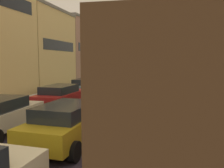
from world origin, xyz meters
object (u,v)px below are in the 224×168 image
object	(u,v)px
coupe_centre_lane_fourth	(127,88)
sedan_centre_lane_second	(68,122)
sedan_left_lane_fourth	(86,87)
wagon_right_lane_far	(171,90)
sedan_right_lane_behind_truck	(167,101)
bus_mid_queue_primary	(170,62)
hatchback_centre_lane_third	(111,98)
removalist_box_truck	(179,105)
sedan_left_lane_third	(61,96)

from	to	relation	value
coupe_centre_lane_fourth	sedan_centre_lane_second	bearing A→B (deg)	-179.98
sedan_left_lane_fourth	wagon_right_lane_far	size ratio (longest dim) A/B	0.99
sedan_centre_lane_second	sedan_left_lane_fourth	bearing A→B (deg)	19.81
sedan_right_lane_behind_truck	wagon_right_lane_far	xyz separation A→B (m)	(0.17, 5.28, 0.00)
wagon_right_lane_far	bus_mid_queue_primary	distance (m)	9.79
hatchback_centre_lane_third	sedan_left_lane_fourth	distance (m)	6.44
hatchback_centre_lane_third	bus_mid_queue_primary	distance (m)	15.04
wagon_right_lane_far	removalist_box_truck	bearing A→B (deg)	177.22
sedan_centre_lane_second	sedan_right_lane_behind_truck	xyz separation A→B (m)	(3.46, 5.33, 0.00)
sedan_left_lane_third	wagon_right_lane_far	xyz separation A→B (m)	(6.77, 4.96, 0.00)
sedan_left_lane_fourth	bus_mid_queue_primary	world-z (taller)	bus_mid_queue_primary
coupe_centre_lane_fourth	sedan_left_lane_fourth	size ratio (longest dim) A/B	0.99
wagon_right_lane_far	bus_mid_queue_primary	xyz separation A→B (m)	(-0.10, 9.58, 2.03)
sedan_centre_lane_second	removalist_box_truck	bearing A→B (deg)	-114.61
sedan_centre_lane_second	sedan_right_lane_behind_truck	world-z (taller)	same
sedan_left_lane_fourth	sedan_centre_lane_second	bearing A→B (deg)	-164.24
hatchback_centre_lane_third	wagon_right_lane_far	world-z (taller)	same
sedan_left_lane_third	bus_mid_queue_primary	bearing A→B (deg)	-22.91
hatchback_centre_lane_third	sedan_right_lane_behind_truck	world-z (taller)	same
sedan_left_lane_third	bus_mid_queue_primary	xyz separation A→B (m)	(6.67, 14.54, 2.03)
sedan_centre_lane_second	wagon_right_lane_far	distance (m)	11.21
hatchback_centre_lane_third	sedan_left_lane_third	world-z (taller)	same
sedan_left_lane_third	coupe_centre_lane_fourth	distance (m)	6.27
hatchback_centre_lane_third	sedan_right_lane_behind_truck	xyz separation A→B (m)	(3.33, -0.35, 0.00)
sedan_left_lane_third	bus_mid_queue_primary	world-z (taller)	bus_mid_queue_primary
removalist_box_truck	hatchback_centre_lane_third	size ratio (longest dim) A/B	1.79
sedan_centre_lane_second	coupe_centre_lane_fourth	size ratio (longest dim) A/B	1.01
removalist_box_truck	wagon_right_lane_far	world-z (taller)	removalist_box_truck
removalist_box_truck	hatchback_centre_lane_third	xyz separation A→B (m)	(-3.67, 7.61, -1.18)
sedan_left_lane_third	sedan_centre_lane_second	bearing A→B (deg)	-149.11
sedan_left_lane_third	wagon_right_lane_far	size ratio (longest dim) A/B	0.99
sedan_centre_lane_second	sedan_left_lane_third	xyz separation A→B (m)	(-3.15, 5.64, 0.00)
sedan_centre_lane_second	coupe_centre_lane_fourth	distance (m)	10.98
removalist_box_truck	sedan_left_lane_fourth	distance (m)	14.90
coupe_centre_lane_fourth	wagon_right_lane_far	size ratio (longest dim) A/B	0.98
sedan_left_lane_third	bus_mid_queue_primary	size ratio (longest dim) A/B	0.41
removalist_box_truck	wagon_right_lane_far	xyz separation A→B (m)	(-0.18, 12.54, -1.18)
removalist_box_truck	coupe_centre_lane_fourth	world-z (taller)	removalist_box_truck
hatchback_centre_lane_third	wagon_right_lane_far	bearing A→B (deg)	-33.42
sedan_left_lane_fourth	sedan_right_lane_behind_truck	size ratio (longest dim) A/B	0.99
hatchback_centre_lane_third	wagon_right_lane_far	size ratio (longest dim) A/B	0.99
hatchback_centre_lane_third	coupe_centre_lane_fourth	xyz separation A→B (m)	(0.03, 5.30, 0.00)
coupe_centre_lane_fourth	hatchback_centre_lane_third	bearing A→B (deg)	-179.46
coupe_centre_lane_fourth	bus_mid_queue_primary	distance (m)	10.01
wagon_right_lane_far	sedan_left_lane_third	bearing A→B (deg)	122.65
sedan_centre_lane_second	sedan_left_lane_third	world-z (taller)	same
coupe_centre_lane_fourth	wagon_right_lane_far	xyz separation A→B (m)	(3.47, -0.37, 0.00)
hatchback_centre_lane_third	wagon_right_lane_far	distance (m)	6.04
hatchback_centre_lane_third	sedan_right_lane_behind_truck	size ratio (longest dim) A/B	0.99
sedan_left_lane_fourth	bus_mid_queue_primary	size ratio (longest dim) A/B	0.41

